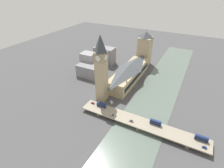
{
  "coord_description": "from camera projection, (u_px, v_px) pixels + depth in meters",
  "views": [
    {
      "loc": [
        -64.32,
        196.52,
        126.18
      ],
      "look_at": [
        19.62,
        36.44,
        16.22
      ],
      "focal_mm": 28.0,
      "sensor_mm": 36.0,
      "label": 1
    }
  ],
  "objects": [
    {
      "name": "ground_plane",
      "position": [
        137.0,
        85.0,
        239.79
      ],
      "size": [
        600.0,
        600.0,
        0.0
      ],
      "primitive_type": "plane",
      "color": "#4C4C4F"
    },
    {
      "name": "river_water",
      "position": [
        159.0,
        91.0,
        227.76
      ],
      "size": [
        48.24,
        360.0,
        0.3
      ],
      "primitive_type": "cube",
      "color": "slate",
      "rests_on": "ground_plane"
    },
    {
      "name": "parliament_hall",
      "position": [
        129.0,
        72.0,
        245.32
      ],
      "size": [
        24.74,
        95.29,
        25.3
      ],
      "color": "tan",
      "rests_on": "ground_plane"
    },
    {
      "name": "clock_tower",
      "position": [
        101.0,
        68.0,
        191.21
      ],
      "size": [
        12.38,
        12.38,
        78.77
      ],
      "color": "tan",
      "rests_on": "ground_plane"
    },
    {
      "name": "victoria_tower",
      "position": [
        145.0,
        49.0,
        284.13
      ],
      "size": [
        19.93,
        19.93,
        59.23
      ],
      "color": "tan",
      "rests_on": "ground_plane"
    },
    {
      "name": "road_bridge",
      "position": [
        140.0,
        123.0,
        172.05
      ],
      "size": [
        128.47,
        16.55,
        4.8
      ],
      "color": "gray",
      "rests_on": "ground_plane"
    },
    {
      "name": "double_decker_bus_lead",
      "position": [
        156.0,
        122.0,
        167.89
      ],
      "size": [
        11.09,
        2.47,
        4.72
      ],
      "color": "navy",
      "rests_on": "road_bridge"
    },
    {
      "name": "double_decker_bus_mid",
      "position": [
        101.0,
        105.0,
        191.1
      ],
      "size": [
        10.98,
        2.48,
        4.75
      ],
      "color": "navy",
      "rests_on": "road_bridge"
    },
    {
      "name": "double_decker_bus_rear",
      "position": [
        202.0,
        138.0,
        151.31
      ],
      "size": [
        11.08,
        2.58,
        4.58
      ],
      "color": "navy",
      "rests_on": "road_bridge"
    },
    {
      "name": "car_northbound_lead",
      "position": [
        113.0,
        115.0,
        179.36
      ],
      "size": [
        4.57,
        1.76,
        1.27
      ],
      "color": "silver",
      "rests_on": "road_bridge"
    },
    {
      "name": "car_northbound_mid",
      "position": [
        93.0,
        103.0,
        196.69
      ],
      "size": [
        4.43,
        1.85,
        1.35
      ],
      "color": "maroon",
      "rests_on": "road_bridge"
    },
    {
      "name": "car_northbound_tail",
      "position": [
        131.0,
        121.0,
        172.16
      ],
      "size": [
        4.39,
        1.93,
        1.35
      ],
      "color": "slate",
      "rests_on": "road_bridge"
    },
    {
      "name": "car_southbound_lead",
      "position": [
        205.0,
        147.0,
        145.31
      ],
      "size": [
        3.87,
        1.92,
        1.4
      ],
      "color": "navy",
      "rests_on": "road_bridge"
    },
    {
      "name": "city_block_west",
      "position": [
        105.0,
        55.0,
        295.86
      ],
      "size": [
        33.94,
        18.67,
        27.73
      ],
      "color": "gray",
      "rests_on": "ground_plane"
    },
    {
      "name": "city_block_center",
      "position": [
        89.0,
        62.0,
        271.68
      ],
      "size": [
        21.47,
        17.46,
        28.96
      ],
      "color": "#939399",
      "rests_on": "ground_plane"
    },
    {
      "name": "city_block_east",
      "position": [
        90.0,
        70.0,
        260.25
      ],
      "size": [
        32.11,
        25.76,
        18.02
      ],
      "color": "gray",
      "rests_on": "ground_plane"
    }
  ]
}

